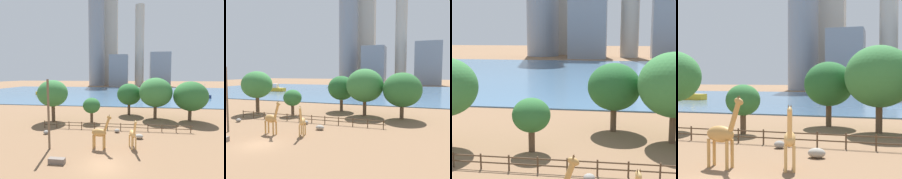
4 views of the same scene
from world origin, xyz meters
TOP-DOWN VIEW (x-y plane):
  - ground_plane at (0.00, 80.00)m, footprint 400.00×400.00m
  - harbor_water at (0.00, 77.00)m, footprint 180.00×86.00m
  - giraffe_tall at (3.10, 4.73)m, footprint 1.19×2.54m
  - giraffe_companion at (-1.14, 4.13)m, footprint 2.83×1.11m
  - utility_pole at (-7.66, 3.21)m, footprint 0.28×0.28m
  - boulder_near_fence at (-10.99, 8.68)m, footprint 0.82×0.80m
  - boulder_by_pole at (0.45, 10.86)m, footprint 0.86×0.82m
  - boulder_small at (4.02, 8.40)m, footprint 1.27×0.94m
  - feeding_trough at (-5.09, -0.26)m, footprint 1.80×0.60m
  - enclosure_fence at (-0.08, 12.00)m, footprint 26.12×0.14m
  - tree_left_large at (14.90, 19.96)m, footprint 6.81×6.81m
  - tree_center_broad at (2.12, 24.49)m, footprint 5.79×5.79m
  - tree_right_tall at (-5.27, 16.61)m, footprint 3.50×3.50m
  - tree_left_small at (-13.47, 16.61)m, footprint 6.10×6.10m
  - tree_right_small at (7.93, 21.06)m, footprint 7.11×7.11m
  - boat_ferry at (13.33, 67.73)m, footprint 9.22×4.97m
  - boat_tug at (33.10, 60.52)m, footprint 3.35×6.86m
  - boat_barge at (-40.19, 62.39)m, footprint 7.71×3.32m
  - skyline_tower_needle at (8.51, 143.83)m, footprint 8.10×8.10m
  - skyline_block_central at (-9.46, 136.69)m, footprint 15.86×15.49m
  - skyline_tower_glass at (-20.03, 159.91)m, footprint 14.40×9.46m
  - skyline_block_left at (26.36, 140.22)m, footprint 17.14×8.65m
  - skyline_block_right at (-31.63, 147.54)m, footprint 14.93×14.93m

SIDE VIEW (x-z plane):
  - ground_plane at x=0.00m, z-range 0.00..0.00m
  - harbor_water at x=0.00m, z-range 0.00..0.20m
  - feeding_trough at x=-5.09m, z-range 0.00..0.60m
  - boulder_near_fence at x=-10.99m, z-range 0.00..0.60m
  - boulder_by_pole at x=0.45m, z-range 0.00..0.61m
  - boulder_small at x=4.02m, z-range 0.00..0.70m
  - enclosure_fence at x=-0.08m, z-range 0.11..1.41m
  - boat_tug at x=33.10m, z-range -1.77..4.14m
  - boat_barge at x=-40.19m, z-range -0.33..2.97m
  - boat_ferry at x=13.33m, z-range -0.42..3.43m
  - giraffe_tall at x=3.10m, z-range -0.15..4.00m
  - giraffe_companion at x=-1.14m, z-range -0.17..4.45m
  - tree_right_tall at x=-5.27m, z-range 0.90..5.92m
  - utility_pole at x=-7.66m, z-range 0.00..9.08m
  - tree_center_broad at x=2.12m, z-range 1.17..8.78m
  - tree_left_large at x=14.90m, z-range 1.08..9.40m
  - tree_left_small at x=-13.47m, z-range 1.52..10.11m
  - tree_right_small at x=7.93m, z-range 1.31..10.36m
  - skyline_block_central at x=-9.46m, z-range 0.00..27.15m
  - skyline_block_left at x=26.36m, z-range 0.00..29.64m
  - skyline_tower_needle at x=8.51m, z-range 0.00..71.67m
  - skyline_tower_glass at x=-20.03m, z-range 0.00..86.98m
  - skyline_block_right at x=-31.63m, z-range 0.00..97.43m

